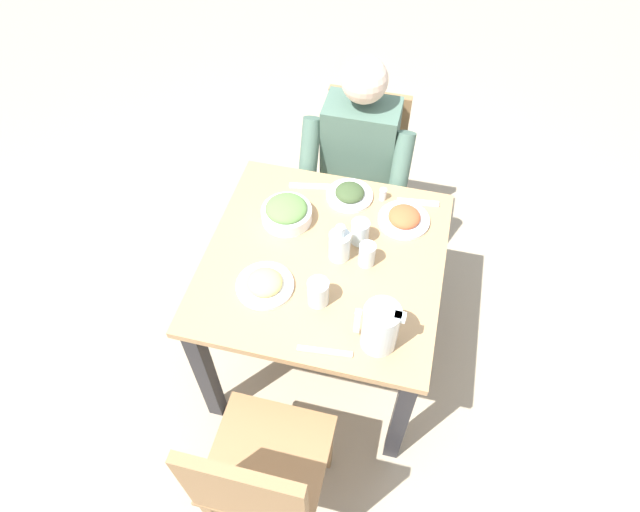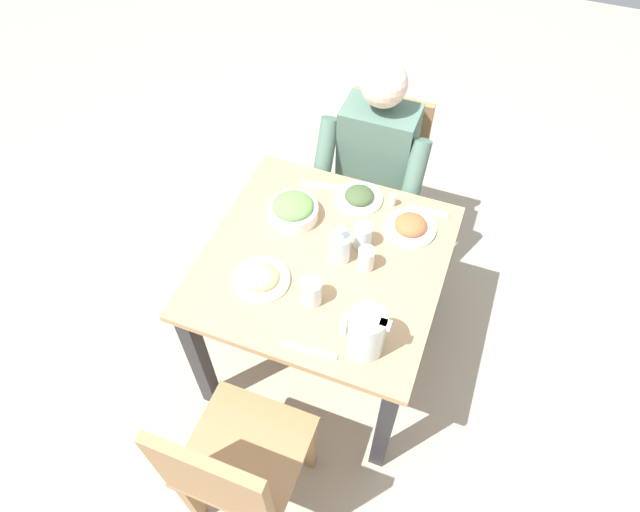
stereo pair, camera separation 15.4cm
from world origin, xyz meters
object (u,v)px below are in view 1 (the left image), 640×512
(plate_dolmas, at_px, (350,194))
(water_glass_near_left, at_px, (367,254))
(plate_fries, at_px, (265,284))
(salad_bowl, at_px, (287,212))
(diner_near, at_px, (355,176))
(oil_carafe, at_px, (340,246))
(chair_near, at_px, (361,169))
(chair_far, at_px, (260,479))
(dining_table, at_px, (324,277))
(salt_shaker, at_px, (383,194))
(water_glass_far_right, at_px, (318,292))
(plate_rice_curry, at_px, (404,218))
(water_glass_center, at_px, (360,232))
(water_pitcher, at_px, (380,327))

(plate_dolmas, relative_size, water_glass_near_left, 1.98)
(plate_fries, bearing_deg, salad_bowl, -87.86)
(diner_near, distance_m, oil_carafe, 0.56)
(chair_near, bearing_deg, chair_far, 88.44)
(dining_table, xyz_separation_m, salt_shaker, (-0.16, -0.35, 0.15))
(plate_fries, relative_size, water_glass_far_right, 1.97)
(salad_bowl, height_order, plate_rice_curry, salad_bowl)
(dining_table, xyz_separation_m, oil_carafe, (-0.05, -0.02, 0.18))
(diner_near, height_order, water_glass_far_right, diner_near)
(salt_shaker, bearing_deg, water_glass_center, 78.52)
(chair_near, relative_size, water_glass_near_left, 9.03)
(plate_fries, distance_m, salt_shaker, 0.63)
(chair_far, xyz_separation_m, oil_carafe, (-0.09, -0.78, 0.29))
(dining_table, bearing_deg, plate_rice_curry, -136.16)
(salad_bowl, bearing_deg, dining_table, 140.82)
(water_glass_center, distance_m, salt_shaker, 0.25)
(plate_dolmas, bearing_deg, plate_fries, 68.40)
(salad_bowl, relative_size, salt_shaker, 3.68)
(plate_dolmas, bearing_deg, diner_near, -85.09)
(water_glass_near_left, bearing_deg, diner_near, -74.62)
(salad_bowl, distance_m, plate_dolmas, 0.28)
(water_pitcher, bearing_deg, salad_bowl, -45.81)
(salad_bowl, distance_m, plate_rice_curry, 0.46)
(plate_dolmas, bearing_deg, oil_carafe, 94.67)
(chair_near, xyz_separation_m, plate_fries, (0.18, 0.94, 0.26))
(chair_far, relative_size, water_glass_near_left, 9.03)
(plate_dolmas, bearing_deg, salad_bowl, 39.94)
(plate_dolmas, height_order, water_glass_near_left, water_glass_near_left)
(chair_near, xyz_separation_m, water_glass_far_right, (-0.02, 0.95, 0.29))
(plate_dolmas, bearing_deg, plate_rice_curry, 161.13)
(plate_rice_curry, bearing_deg, salt_shaker, -44.35)
(chair_near, bearing_deg, plate_dolmas, 92.57)
(dining_table, distance_m, water_glass_near_left, 0.23)
(water_pitcher, xyz_separation_m, plate_dolmas, (0.23, -0.64, -0.08))
(salt_shaker, bearing_deg, plate_dolmas, 8.34)
(diner_near, xyz_separation_m, water_pitcher, (-0.25, 0.86, 0.19))
(plate_rice_curry, distance_m, water_glass_far_right, 0.51)
(dining_table, relative_size, chair_near, 1.02)
(salad_bowl, bearing_deg, diner_near, -115.94)
(water_glass_near_left, bearing_deg, plate_fries, 30.26)
(plate_fries, height_order, water_glass_far_right, water_glass_far_right)
(chair_near, relative_size, water_glass_center, 8.70)
(plate_dolmas, xyz_separation_m, water_glass_near_left, (-0.13, 0.32, 0.03))
(oil_carafe, bearing_deg, water_glass_center, -122.71)
(chair_far, height_order, water_glass_center, chair_far)
(oil_carafe, bearing_deg, plate_rice_curry, -132.26)
(dining_table, distance_m, chair_far, 0.77)
(dining_table, xyz_separation_m, water_pitcher, (-0.26, 0.31, 0.22))
(plate_dolmas, distance_m, water_glass_far_right, 0.53)
(dining_table, distance_m, water_glass_far_right, 0.26)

